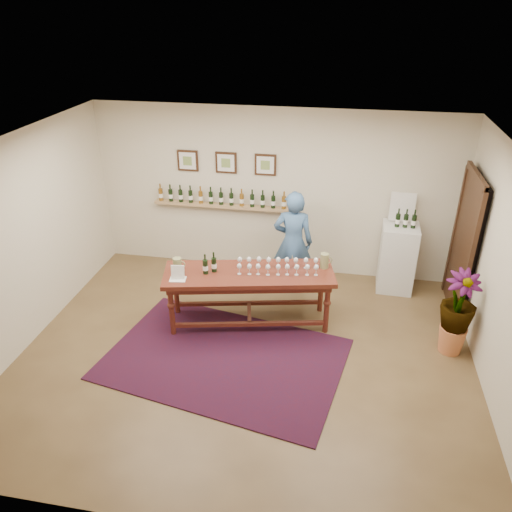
% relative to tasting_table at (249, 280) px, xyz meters
% --- Properties ---
extents(ground, '(6.00, 6.00, 0.00)m').
position_rel_tasting_table_xyz_m(ground, '(0.10, -0.78, -0.72)').
color(ground, brown).
rests_on(ground, ground).
extents(room_shell, '(6.00, 6.00, 6.00)m').
position_rel_tasting_table_xyz_m(room_shell, '(2.21, 1.08, 0.40)').
color(room_shell, beige).
rests_on(room_shell, ground).
extents(rug, '(3.38, 2.57, 0.02)m').
position_rel_tasting_table_xyz_m(rug, '(-0.16, -0.90, -0.71)').
color(rug, '#480D15').
rests_on(rug, ground).
extents(tasting_table, '(2.50, 1.24, 0.85)m').
position_rel_tasting_table_xyz_m(tasting_table, '(0.00, 0.00, 0.00)').
color(tasting_table, '#401710').
rests_on(tasting_table, ground).
extents(table_glasses, '(1.28, 0.48, 0.17)m').
position_rel_tasting_table_xyz_m(table_glasses, '(0.39, 0.10, 0.21)').
color(table_glasses, silver).
rests_on(table_glasses, tasting_table).
extents(table_bottles, '(0.26, 0.16, 0.27)m').
position_rel_tasting_table_xyz_m(table_bottles, '(-0.54, -0.11, 0.26)').
color(table_bottles, black).
rests_on(table_bottles, tasting_table).
extents(pitcher_left, '(0.16, 0.16, 0.22)m').
position_rel_tasting_table_xyz_m(pitcher_left, '(-0.98, -0.18, 0.24)').
color(pitcher_left, olive).
rests_on(pitcher_left, tasting_table).
extents(pitcher_right, '(0.18, 0.18, 0.22)m').
position_rel_tasting_table_xyz_m(pitcher_right, '(1.03, 0.32, 0.24)').
color(pitcher_right, olive).
rests_on(pitcher_right, tasting_table).
extents(menu_card, '(0.24, 0.19, 0.20)m').
position_rel_tasting_table_xyz_m(menu_card, '(-0.92, -0.35, 0.23)').
color(menu_card, silver).
rests_on(menu_card, tasting_table).
extents(display_pedestal, '(0.57, 0.57, 1.11)m').
position_rel_tasting_table_xyz_m(display_pedestal, '(2.16, 1.40, -0.17)').
color(display_pedestal, silver).
rests_on(display_pedestal, ground).
extents(pedestal_bottles, '(0.29, 0.09, 0.29)m').
position_rel_tasting_table_xyz_m(pedestal_bottles, '(2.20, 1.37, 0.53)').
color(pedestal_bottles, black).
rests_on(pedestal_bottles, display_pedestal).
extents(info_sign, '(0.38, 0.03, 0.52)m').
position_rel_tasting_table_xyz_m(info_sign, '(2.14, 1.54, 0.65)').
color(info_sign, silver).
rests_on(info_sign, display_pedestal).
extents(potted_plant, '(0.64, 0.64, 1.05)m').
position_rel_tasting_table_xyz_m(potted_plant, '(2.81, -0.17, -0.11)').
color(potted_plant, '#C16D40').
rests_on(potted_plant, ground).
extents(person, '(0.64, 0.43, 1.70)m').
position_rel_tasting_table_xyz_m(person, '(0.50, 1.04, 0.13)').
color(person, '#3B5F8D').
rests_on(person, ground).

